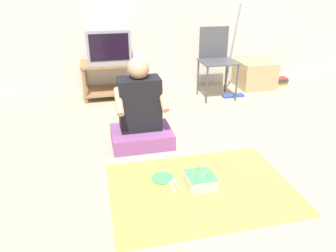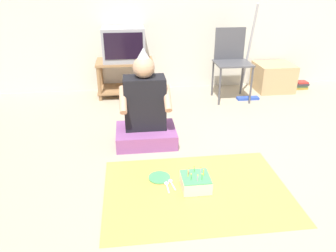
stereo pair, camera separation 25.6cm
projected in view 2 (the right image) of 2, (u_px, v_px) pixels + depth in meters
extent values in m
plane|color=tan|center=(266.00, 172.00, 2.66)|extent=(16.00, 16.00, 0.00)
cube|color=#997047|center=(125.00, 62.00, 4.18)|extent=(0.72, 0.44, 0.03)
cube|color=#997047|center=(126.00, 89.00, 4.33)|extent=(0.72, 0.44, 0.02)
cylinder|color=#997047|center=(99.00, 83.00, 4.06)|extent=(0.04, 0.04, 0.46)
cylinder|color=#997047|center=(152.00, 81.00, 4.14)|extent=(0.04, 0.04, 0.46)
cylinder|color=#997047|center=(101.00, 75.00, 4.40)|extent=(0.04, 0.04, 0.46)
cylinder|color=#997047|center=(150.00, 73.00, 4.47)|extent=(0.04, 0.04, 0.46)
cube|color=#99999E|center=(124.00, 44.00, 4.09)|extent=(0.52, 0.42, 0.41)
cube|color=black|center=(124.00, 46.00, 3.89)|extent=(0.46, 0.01, 0.31)
cube|color=#4C4C51|center=(233.00, 63.00, 4.00)|extent=(0.43, 0.39, 0.02)
cube|color=#4C4C51|center=(230.00, 44.00, 4.08)|extent=(0.38, 0.02, 0.40)
cylinder|color=#4C4C51|center=(220.00, 87.00, 3.92)|extent=(0.02, 0.02, 0.47)
cylinder|color=#4C4C51|center=(251.00, 85.00, 3.97)|extent=(0.02, 0.02, 0.47)
cylinder|color=#4C4C51|center=(213.00, 78.00, 4.23)|extent=(0.02, 0.02, 0.47)
cylinder|color=#4C4C51|center=(242.00, 77.00, 4.28)|extent=(0.02, 0.02, 0.47)
cube|color=tan|center=(273.00, 77.00, 4.47)|extent=(0.48, 0.46, 0.36)
cube|color=#2D4CB2|center=(248.00, 98.00, 4.19)|extent=(0.28, 0.09, 0.03)
cylinder|color=#B7B7BC|center=(249.00, 51.00, 4.07)|extent=(0.03, 0.31, 1.13)
cube|color=#A88933|center=(300.00, 88.00, 4.58)|extent=(0.20, 0.12, 0.03)
cube|color=#60936B|center=(300.00, 86.00, 4.57)|extent=(0.17, 0.11, 0.03)
cube|color=#333338|center=(301.00, 84.00, 4.56)|extent=(0.17, 0.15, 0.03)
cube|color=#B72D28|center=(302.00, 82.00, 4.55)|extent=(0.15, 0.13, 0.02)
cube|color=#8C4C8C|center=(146.00, 135.00, 3.11)|extent=(0.56, 0.43, 0.14)
cube|color=black|center=(145.00, 103.00, 3.01)|extent=(0.38, 0.23, 0.49)
sphere|color=tan|center=(144.00, 67.00, 2.87)|extent=(0.19, 0.19, 0.19)
cone|color=silver|center=(143.00, 53.00, 2.82)|extent=(0.11, 0.11, 0.09)
cylinder|color=tan|center=(123.00, 100.00, 2.86)|extent=(0.06, 0.26, 0.21)
cylinder|color=tan|center=(167.00, 98.00, 2.90)|extent=(0.06, 0.26, 0.21)
cube|color=#EFA84C|center=(196.00, 190.00, 2.43)|extent=(1.36, 0.97, 0.01)
cube|color=#F4E0C6|center=(196.00, 183.00, 2.43)|extent=(0.21, 0.21, 0.09)
cube|color=#4CB266|center=(196.00, 177.00, 2.41)|extent=(0.21, 0.21, 0.01)
cylinder|color=yellow|center=(203.00, 174.00, 2.41)|extent=(0.01, 0.01, 0.05)
sphere|color=#FFCC4C|center=(204.00, 170.00, 2.40)|extent=(0.01, 0.01, 0.01)
cylinder|color=#E58CCC|center=(201.00, 171.00, 2.44)|extent=(0.01, 0.01, 0.05)
sphere|color=#FFCC4C|center=(201.00, 168.00, 2.43)|extent=(0.01, 0.01, 0.01)
cylinder|color=#66C666|center=(194.00, 170.00, 2.46)|extent=(0.01, 0.01, 0.05)
sphere|color=#FFCC4C|center=(194.00, 167.00, 2.44)|extent=(0.01, 0.01, 0.01)
cylinder|color=#E58CCC|center=(189.00, 172.00, 2.43)|extent=(0.01, 0.01, 0.05)
sphere|color=#FFCC4C|center=(189.00, 169.00, 2.42)|extent=(0.01, 0.01, 0.01)
cylinder|color=yellow|center=(188.00, 174.00, 2.40)|extent=(0.01, 0.01, 0.05)
sphere|color=#FFCC4C|center=(188.00, 171.00, 2.39)|extent=(0.01, 0.01, 0.01)
cylinder|color=#66C666|center=(191.00, 178.00, 2.36)|extent=(0.01, 0.01, 0.05)
sphere|color=#FFCC4C|center=(191.00, 174.00, 2.35)|extent=(0.01, 0.01, 0.01)
cylinder|color=#E58CCC|center=(198.00, 179.00, 2.35)|extent=(0.01, 0.01, 0.05)
sphere|color=#FFCC4C|center=(198.00, 175.00, 2.34)|extent=(0.01, 0.01, 0.01)
cylinder|color=#66C666|center=(202.00, 178.00, 2.37)|extent=(0.01, 0.01, 0.05)
sphere|color=#FFCC4C|center=(202.00, 174.00, 2.35)|extent=(0.01, 0.01, 0.01)
cylinder|color=#4CB266|center=(159.00, 177.00, 2.57)|extent=(0.17, 0.17, 0.01)
ellipsoid|color=white|center=(170.00, 181.00, 2.53)|extent=(0.04, 0.05, 0.01)
cube|color=white|center=(173.00, 186.00, 2.47)|extent=(0.03, 0.10, 0.01)
ellipsoid|color=white|center=(166.00, 183.00, 2.50)|extent=(0.04, 0.05, 0.01)
cube|color=white|center=(168.00, 189.00, 2.44)|extent=(0.01, 0.10, 0.01)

